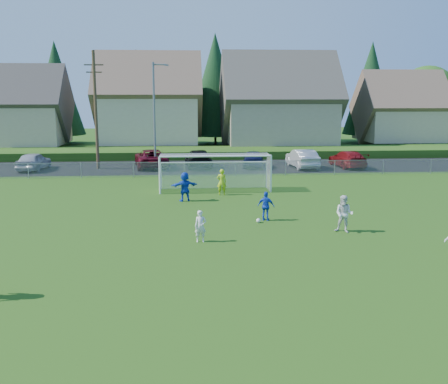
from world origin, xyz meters
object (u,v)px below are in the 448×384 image
at_px(player_white_b, 344,214).
at_px(player_blue_b, 185,187).
at_px(soccer_goal, 215,166).
at_px(car_g, 348,159).
at_px(car_c, 151,158).
at_px(player_blue_a, 266,206).
at_px(car_e, 253,159).
at_px(player_white_a, 200,226).
at_px(goalkeeper, 222,182).
at_px(car_a, 34,161).
at_px(soccer_ball, 258,221).
at_px(car_f, 302,159).
at_px(car_d, 198,159).

bearing_deg(player_white_b, player_blue_b, 162.74).
bearing_deg(soccer_goal, car_g, 39.45).
bearing_deg(player_white_b, car_c, 143.70).
bearing_deg(player_blue_a, car_e, -72.66).
height_order(player_blue_a, car_g, player_blue_a).
bearing_deg(soccer_goal, player_white_b, -64.39).
xyz_separation_m(player_white_a, car_c, (-3.55, 23.93, 0.09)).
bearing_deg(car_c, goalkeeper, 103.94).
xyz_separation_m(car_a, car_c, (9.91, 0.96, 0.04)).
height_order(goalkeeper, car_c, goalkeeper).
distance_m(soccer_ball, car_e, 20.27).
bearing_deg(car_c, player_blue_b, 93.11).
distance_m(soccer_ball, car_g, 22.17).
distance_m(goalkeeper, car_g, 16.94).
height_order(player_white_a, car_f, car_f).
distance_m(goalkeeper, car_a, 19.51).
distance_m(player_white_a, car_g, 26.50).
height_order(player_white_a, goalkeeper, goalkeeper).
relative_size(player_white_a, car_a, 0.32).
bearing_deg(player_white_a, car_g, 54.54).
relative_size(goalkeeper, car_d, 0.32).
relative_size(player_white_a, car_d, 0.26).
height_order(player_blue_a, goalkeeper, goalkeeper).
bearing_deg(car_g, goalkeeper, 40.08).
distance_m(player_blue_a, car_g, 21.54).
bearing_deg(player_white_a, car_f, 62.67).
xyz_separation_m(player_blue_a, car_a, (-16.97, 19.26, 0.01)).
xyz_separation_m(soccer_ball, player_white_a, (-3.05, -3.25, 0.60)).
xyz_separation_m(car_a, soccer_goal, (14.85, -10.54, 0.86)).
bearing_deg(car_d, car_c, -8.56).
distance_m(car_d, car_g, 13.22).
bearing_deg(car_g, player_white_a, 54.10).
xyz_separation_m(goalkeeper, soccer_goal, (-0.34, 1.70, 0.78)).
xyz_separation_m(player_white_a, car_d, (0.59, 23.51, 0.07)).
bearing_deg(car_g, car_f, -4.14).
bearing_deg(car_d, player_blue_b, 82.25).
bearing_deg(player_white_b, soccer_ball, 179.57).
distance_m(goalkeeper, car_f, 14.30).
xyz_separation_m(player_blue_b, soccer_goal, (2.04, 3.45, 0.73)).
bearing_deg(car_g, soccer_goal, 34.88).
xyz_separation_m(player_blue_a, player_blue_b, (-4.16, 5.27, 0.14)).
height_order(car_c, car_g, car_c).
xyz_separation_m(car_d, car_e, (4.89, -0.15, -0.02)).
distance_m(player_white_a, car_c, 24.19).
relative_size(player_white_b, car_g, 0.35).
bearing_deg(car_e, player_blue_a, 92.09).
bearing_deg(car_d, player_white_a, 85.70).
height_order(player_blue_b, car_g, player_blue_b).
bearing_deg(player_white_b, car_g, 101.34).
relative_size(player_blue_a, soccer_goal, 0.20).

